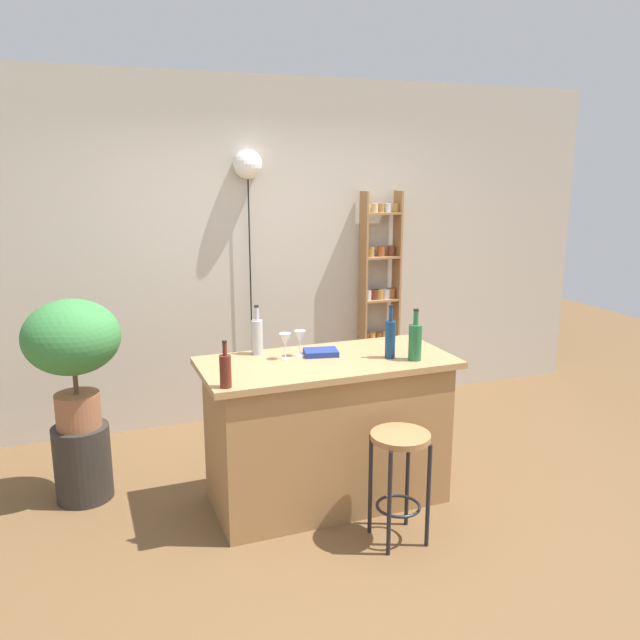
{
  "coord_description": "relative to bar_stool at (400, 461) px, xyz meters",
  "views": [
    {
      "loc": [
        -1.42,
        -3.28,
        2.1
      ],
      "look_at": [
        0.05,
        0.55,
        1.13
      ],
      "focal_mm": 36.62,
      "sensor_mm": 36.0,
      "label": 1
    }
  ],
  "objects": [
    {
      "name": "kitchen_counter",
      "position": [
        -0.21,
        0.59,
        -0.01
      ],
      "size": [
        1.56,
        0.72,
        0.94
      ],
      "color": "#9E7042",
      "rests_on": "ground"
    },
    {
      "name": "spice_shelf",
      "position": [
        0.89,
        2.09,
        0.43
      ],
      "size": [
        0.34,
        0.16,
        1.89
      ],
      "color": "#9E7042",
      "rests_on": "ground"
    },
    {
      "name": "bar_stool",
      "position": [
        0.0,
        0.0,
        0.0
      ],
      "size": [
        0.34,
        0.34,
        0.65
      ],
      "color": "black",
      "rests_on": "ground"
    },
    {
      "name": "ground",
      "position": [
        -0.21,
        0.29,
        -0.49
      ],
      "size": [
        12.0,
        12.0,
        0.0
      ],
      "primitive_type": "plane",
      "color": "brown"
    },
    {
      "name": "cookbook",
      "position": [
        -0.2,
        0.69,
        0.47
      ],
      "size": [
        0.24,
        0.19,
        0.03
      ],
      "primitive_type": "cube",
      "rotation": [
        0.0,
        0.0,
        -0.2
      ],
      "color": "navy",
      "rests_on": "kitchen_counter"
    },
    {
      "name": "bottle_sauce_amber",
      "position": [
        -0.57,
        0.86,
        0.57
      ],
      "size": [
        0.07,
        0.07,
        0.32
      ],
      "color": "#B2B2B7",
      "rests_on": "kitchen_counter"
    },
    {
      "name": "pendant_globe_light",
      "position": [
        -0.27,
        2.13,
        1.6
      ],
      "size": [
        0.23,
        0.23,
        2.23
      ],
      "color": "black",
      "rests_on": "ground"
    },
    {
      "name": "wine_glass_left",
      "position": [
        -0.44,
        0.69,
        0.57
      ],
      "size": [
        0.07,
        0.07,
        0.16
      ],
      "color": "silver",
      "rests_on": "kitchen_counter"
    },
    {
      "name": "wine_glass_center",
      "position": [
        -0.34,
        0.72,
        0.57
      ],
      "size": [
        0.07,
        0.07,
        0.16
      ],
      "color": "silver",
      "rests_on": "kitchen_counter"
    },
    {
      "name": "plant_stool",
      "position": [
        -1.67,
        1.16,
        -0.24
      ],
      "size": [
        0.36,
        0.36,
        0.49
      ],
      "primitive_type": "cylinder",
      "color": "#2D2823",
      "rests_on": "ground"
    },
    {
      "name": "bottle_soda_blue",
      "position": [
        -0.91,
        0.31,
        0.55
      ],
      "size": [
        0.06,
        0.06,
        0.26
      ],
      "color": "#5B2319",
      "rests_on": "kitchen_counter"
    },
    {
      "name": "back_wall",
      "position": [
        -0.21,
        2.24,
        0.91
      ],
      "size": [
        6.4,
        0.1,
        2.8
      ],
      "primitive_type": "cube",
      "color": "#BCB2A3",
      "rests_on": "ground"
    },
    {
      "name": "bottle_spirits_clear",
      "position": [
        0.17,
        0.49,
        0.58
      ],
      "size": [
        0.06,
        0.06,
        0.34
      ],
      "color": "navy",
      "rests_on": "kitchen_counter"
    },
    {
      "name": "potted_plant",
      "position": [
        -1.67,
        1.16,
        0.54
      ],
      "size": [
        0.59,
        0.53,
        0.82
      ],
      "color": "#935B3D",
      "rests_on": "plant_stool"
    },
    {
      "name": "bottle_olive_oil",
      "position": [
        0.29,
        0.39,
        0.57
      ],
      "size": [
        0.08,
        0.08,
        0.32
      ],
      "color": "#236638",
      "rests_on": "kitchen_counter"
    }
  ]
}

